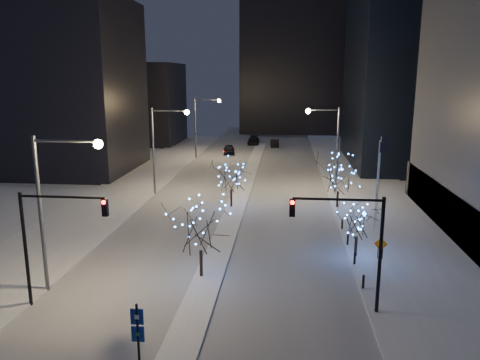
# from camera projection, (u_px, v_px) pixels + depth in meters

# --- Properties ---
(ground) EXTENTS (160.00, 160.00, 0.00)m
(ground) POSITION_uv_depth(u_px,v_px,m) (195.00, 313.00, 27.18)
(ground) COLOR white
(ground) RESTS_ON ground
(road) EXTENTS (20.00, 130.00, 0.02)m
(road) POSITION_uv_depth(u_px,v_px,m) (246.00, 181.00, 61.17)
(road) COLOR #B7BCC7
(road) RESTS_ON ground
(median) EXTENTS (2.00, 80.00, 0.15)m
(median) POSITION_uv_depth(u_px,v_px,m) (243.00, 190.00, 56.30)
(median) COLOR white
(median) RESTS_ON ground
(east_sidewalk) EXTENTS (10.00, 90.00, 0.15)m
(east_sidewalk) POSITION_uv_depth(u_px,v_px,m) (388.00, 218.00, 45.14)
(east_sidewalk) COLOR white
(east_sidewalk) RESTS_ON ground
(west_sidewalk) EXTENTS (8.00, 90.00, 0.15)m
(west_sidewalk) POSITION_uv_depth(u_px,v_px,m) (98.00, 210.00, 47.95)
(west_sidewalk) COLOR white
(west_sidewalk) RESTS_ON ground
(filler_west_near) EXTENTS (22.00, 18.00, 24.00)m
(filler_west_near) POSITION_uv_depth(u_px,v_px,m) (53.00, 87.00, 66.14)
(filler_west_near) COLOR black
(filler_west_near) RESTS_ON ground
(filler_west_far) EXTENTS (18.00, 16.00, 16.00)m
(filler_west_far) POSITION_uv_depth(u_px,v_px,m) (135.00, 103.00, 95.95)
(filler_west_far) COLOR black
(filler_west_far) RESTS_ON ground
(horizon_block) EXTENTS (24.00, 14.00, 42.00)m
(horizon_block) POSITION_uv_depth(u_px,v_px,m) (292.00, 44.00, 111.39)
(horizon_block) COLOR black
(horizon_block) RESTS_ON ground
(street_lamp_w_near) EXTENTS (4.40, 0.56, 10.00)m
(street_lamp_w_near) POSITION_uv_depth(u_px,v_px,m) (55.00, 193.00, 28.58)
(street_lamp_w_near) COLOR #595E66
(street_lamp_w_near) RESTS_ON ground
(street_lamp_w_mid) EXTENTS (4.40, 0.56, 10.00)m
(street_lamp_w_mid) POSITION_uv_depth(u_px,v_px,m) (162.00, 139.00, 52.86)
(street_lamp_w_mid) COLOR #595E66
(street_lamp_w_mid) RESTS_ON ground
(street_lamp_w_far) EXTENTS (4.40, 0.56, 10.00)m
(street_lamp_w_far) POSITION_uv_depth(u_px,v_px,m) (202.00, 119.00, 77.14)
(street_lamp_w_far) COLOR #595E66
(street_lamp_w_far) RESTS_ON ground
(street_lamp_east) EXTENTS (3.90, 0.56, 10.00)m
(street_lamp_east) POSITION_uv_depth(u_px,v_px,m) (330.00, 138.00, 53.94)
(street_lamp_east) COLOR #595E66
(street_lamp_east) RESTS_ON ground
(traffic_signal_west) EXTENTS (5.26, 0.43, 7.00)m
(traffic_signal_west) POSITION_uv_depth(u_px,v_px,m) (49.00, 231.00, 26.96)
(traffic_signal_west) COLOR black
(traffic_signal_west) RESTS_ON ground
(traffic_signal_east) EXTENTS (5.26, 0.43, 7.00)m
(traffic_signal_east) POSITION_uv_depth(u_px,v_px,m) (353.00, 235.00, 26.25)
(traffic_signal_east) COLOR black
(traffic_signal_east) RESTS_ON ground
(flagpoles) EXTENTS (1.35, 2.60, 8.00)m
(flagpoles) POSITION_uv_depth(u_px,v_px,m) (379.00, 176.00, 41.60)
(flagpoles) COLOR silver
(flagpoles) RESTS_ON east_sidewalk
(bollards) EXTENTS (0.16, 12.16, 0.90)m
(bollards) POSITION_uv_depth(u_px,v_px,m) (351.00, 248.00, 35.78)
(bollards) COLOR black
(bollards) RESTS_ON east_sidewalk
(car_near) EXTENTS (2.52, 5.01, 1.64)m
(car_near) POSITION_uv_depth(u_px,v_px,m) (229.00, 149.00, 82.44)
(car_near) COLOR black
(car_near) RESTS_ON ground
(car_mid) EXTENTS (1.93, 4.61, 1.48)m
(car_mid) POSITION_uv_depth(u_px,v_px,m) (274.00, 143.00, 90.84)
(car_mid) COLOR black
(car_mid) RESTS_ON ground
(car_far) EXTENTS (2.35, 5.55, 1.60)m
(car_far) POSITION_uv_depth(u_px,v_px,m) (254.00, 140.00, 94.12)
(car_far) COLOR black
(car_far) RESTS_ON ground
(holiday_tree_median_near) EXTENTS (4.61, 4.61, 5.58)m
(holiday_tree_median_near) POSITION_uv_depth(u_px,v_px,m) (200.00, 226.00, 31.17)
(holiday_tree_median_near) COLOR black
(holiday_tree_median_near) RESTS_ON median
(holiday_tree_median_far) EXTENTS (5.08, 5.08, 5.24)m
(holiday_tree_median_far) POSITION_uv_depth(u_px,v_px,m) (231.00, 175.00, 48.12)
(holiday_tree_median_far) COLOR black
(holiday_tree_median_far) RESTS_ON median
(holiday_tree_plaza_near) EXTENTS (3.77, 3.77, 4.09)m
(holiday_tree_plaza_near) POSITION_uv_depth(u_px,v_px,m) (357.00, 222.00, 34.97)
(holiday_tree_plaza_near) COLOR black
(holiday_tree_plaza_near) RESTS_ON east_sidewalk
(holiday_tree_plaza_far) EXTENTS (5.95, 5.95, 5.49)m
(holiday_tree_plaza_far) POSITION_uv_depth(u_px,v_px,m) (339.00, 175.00, 47.96)
(holiday_tree_plaza_far) COLOR black
(holiday_tree_plaza_far) RESTS_ON east_sidewalk
(wayfinding_sign) EXTENTS (0.60, 0.12, 3.39)m
(wayfinding_sign) POSITION_uv_depth(u_px,v_px,m) (138.00, 330.00, 21.47)
(wayfinding_sign) COLOR black
(wayfinding_sign) RESTS_ON ground
(construction_sign) EXTENTS (0.98, 0.22, 1.63)m
(construction_sign) POSITION_uv_depth(u_px,v_px,m) (381.00, 246.00, 34.73)
(construction_sign) COLOR black
(construction_sign) RESTS_ON east_sidewalk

